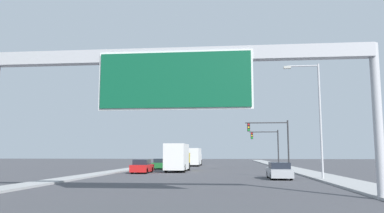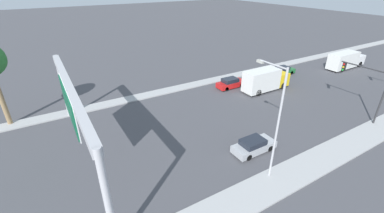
{
  "view_description": "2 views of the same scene",
  "coord_description": "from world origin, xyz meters",
  "px_view_note": "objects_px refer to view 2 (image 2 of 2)",
  "views": [
    {
      "loc": [
        2.74,
        -0.92,
        2.18
      ],
      "look_at": [
        0.0,
        26.67,
        5.67
      ],
      "focal_mm": 35.0,
      "sensor_mm": 36.0,
      "label": 1
    },
    {
      "loc": [
        21.51,
        16.7,
        15.32
      ],
      "look_at": [
        -1.38,
        30.39,
        1.81
      ],
      "focal_mm": 24.0,
      "sensor_mm": 36.0,
      "label": 2
    }
  ],
  "objects_px": {
    "sign_gantry": "(71,101)",
    "car_near_right": "(282,71)",
    "traffic_light_near_intersection": "(369,84)",
    "car_mid_left": "(231,83)",
    "truck_box_secondary": "(346,60)",
    "truck_box_primary": "(265,80)",
    "car_mid_center": "(254,146)",
    "street_lamp_right": "(276,116)"
  },
  "relations": [
    {
      "from": "truck_box_secondary",
      "to": "truck_box_primary",
      "type": "bearing_deg",
      "value": -90.0
    },
    {
      "from": "car_mid_left",
      "to": "truck_box_primary",
      "type": "height_order",
      "value": "truck_box_primary"
    },
    {
      "from": "sign_gantry",
      "to": "traffic_light_near_intersection",
      "type": "distance_m",
      "value": 31.33
    },
    {
      "from": "truck_box_primary",
      "to": "car_near_right",
      "type": "bearing_deg",
      "value": 113.91
    },
    {
      "from": "car_near_right",
      "to": "traffic_light_near_intersection",
      "type": "distance_m",
      "value": 16.46
    },
    {
      "from": "truck_box_secondary",
      "to": "traffic_light_near_intersection",
      "type": "relative_size",
      "value": 1.36
    },
    {
      "from": "car_near_right",
      "to": "truck_box_primary",
      "type": "height_order",
      "value": "truck_box_primary"
    },
    {
      "from": "car_near_right",
      "to": "car_mid_center",
      "type": "relative_size",
      "value": 1.05
    },
    {
      "from": "sign_gantry",
      "to": "truck_box_primary",
      "type": "distance_m",
      "value": 26.96
    },
    {
      "from": "car_mid_center",
      "to": "street_lamp_right",
      "type": "bearing_deg",
      "value": -23.07
    },
    {
      "from": "truck_box_secondary",
      "to": "street_lamp_right",
      "type": "distance_m",
      "value": 36.52
    },
    {
      "from": "traffic_light_near_intersection",
      "to": "car_mid_left",
      "type": "bearing_deg",
      "value": -154.72
    },
    {
      "from": "truck_box_secondary",
      "to": "street_lamp_right",
      "type": "bearing_deg",
      "value": -68.15
    },
    {
      "from": "truck_box_primary",
      "to": "street_lamp_right",
      "type": "relative_size",
      "value": 0.79
    },
    {
      "from": "sign_gantry",
      "to": "street_lamp_right",
      "type": "relative_size",
      "value": 2.09
    },
    {
      "from": "car_near_right",
      "to": "truck_box_secondary",
      "type": "relative_size",
      "value": 0.53
    },
    {
      "from": "car_near_right",
      "to": "street_lamp_right",
      "type": "height_order",
      "value": "street_lamp_right"
    },
    {
      "from": "car_mid_center",
      "to": "traffic_light_near_intersection",
      "type": "xyz_separation_m",
      "value": [
        1.49,
        15.64,
        3.73
      ]
    },
    {
      "from": "truck_box_secondary",
      "to": "street_lamp_right",
      "type": "relative_size",
      "value": 0.9
    },
    {
      "from": "car_near_right",
      "to": "traffic_light_near_intersection",
      "type": "bearing_deg",
      "value": -14.92
    },
    {
      "from": "truck_box_primary",
      "to": "truck_box_secondary",
      "type": "height_order",
      "value": "truck_box_primary"
    },
    {
      "from": "car_mid_left",
      "to": "car_near_right",
      "type": "bearing_deg",
      "value": 90.0
    },
    {
      "from": "truck_box_primary",
      "to": "traffic_light_near_intersection",
      "type": "bearing_deg",
      "value": 17.43
    },
    {
      "from": "car_mid_left",
      "to": "car_mid_center",
      "type": "relative_size",
      "value": 1.02
    },
    {
      "from": "sign_gantry",
      "to": "traffic_light_near_intersection",
      "type": "xyz_separation_m",
      "value": [
        8.49,
        30.11,
        -1.81
      ]
    },
    {
      "from": "car_mid_left",
      "to": "truck_box_secondary",
      "type": "bearing_deg",
      "value": 81.73
    },
    {
      "from": "traffic_light_near_intersection",
      "to": "street_lamp_right",
      "type": "xyz_separation_m",
      "value": [
        1.51,
        -16.92,
        1.33
      ]
    },
    {
      "from": "car_near_right",
      "to": "sign_gantry",
      "type": "bearing_deg",
      "value": -78.44
    },
    {
      "from": "street_lamp_right",
      "to": "truck_box_primary",
      "type": "bearing_deg",
      "value": 135.75
    },
    {
      "from": "car_mid_left",
      "to": "car_mid_center",
      "type": "height_order",
      "value": "car_mid_left"
    },
    {
      "from": "car_mid_left",
      "to": "traffic_light_near_intersection",
      "type": "distance_m",
      "value": 17.52
    },
    {
      "from": "sign_gantry",
      "to": "car_mid_left",
      "type": "bearing_deg",
      "value": 107.08
    },
    {
      "from": "car_mid_center",
      "to": "traffic_light_near_intersection",
      "type": "bearing_deg",
      "value": 84.55
    },
    {
      "from": "truck_box_secondary",
      "to": "traffic_light_near_intersection",
      "type": "height_order",
      "value": "traffic_light_near_intersection"
    },
    {
      "from": "sign_gantry",
      "to": "car_near_right",
      "type": "xyz_separation_m",
      "value": [
        -7.0,
        34.23,
        -5.53
      ]
    },
    {
      "from": "traffic_light_near_intersection",
      "to": "street_lamp_right",
      "type": "bearing_deg",
      "value": -84.9
    },
    {
      "from": "street_lamp_right",
      "to": "car_mid_center",
      "type": "bearing_deg",
      "value": 156.93
    },
    {
      "from": "truck_box_primary",
      "to": "truck_box_secondary",
      "type": "xyz_separation_m",
      "value": [
        0.0,
        20.52,
        -0.11
      ]
    },
    {
      "from": "car_near_right",
      "to": "car_mid_left",
      "type": "bearing_deg",
      "value": -90.0
    },
    {
      "from": "car_near_right",
      "to": "truck_box_primary",
      "type": "distance_m",
      "value": 8.69
    },
    {
      "from": "sign_gantry",
      "to": "car_mid_left",
      "type": "relative_size",
      "value": 4.51
    },
    {
      "from": "car_near_right",
      "to": "car_mid_center",
      "type": "bearing_deg",
      "value": -54.69
    }
  ]
}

